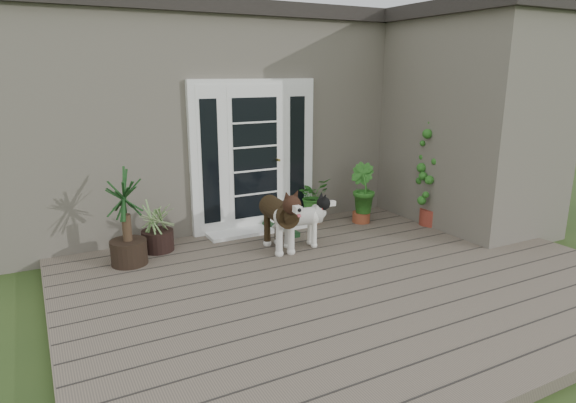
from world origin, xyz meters
name	(u,v)px	position (x,y,z in m)	size (l,w,h in m)	color
deck	(351,282)	(0.00, 0.40, 0.06)	(6.20, 4.60, 0.12)	#6B5B4C
house_main	(217,119)	(0.00, 4.65, 1.55)	(7.40, 4.00, 3.10)	#665E54
roof_main	(214,21)	(0.00, 4.65, 3.20)	(7.60, 4.20, 0.20)	#2D2826
house_wing	(471,127)	(2.90, 1.50, 1.55)	(1.60, 2.40, 3.10)	#665E54
roof_wing	(482,11)	(2.90, 1.50, 3.20)	(1.80, 2.60, 0.20)	#2D2826
door_unit	(254,156)	(-0.20, 2.60, 1.19)	(1.90, 0.14, 2.15)	white
door_step	(261,229)	(-0.20, 2.40, 0.14)	(1.60, 0.40, 0.05)	white
brindle_dog	(279,222)	(-0.33, 1.57, 0.50)	(0.39, 0.91, 0.76)	#322312
white_dog	(301,225)	(-0.03, 1.53, 0.42)	(0.31, 0.73, 0.61)	white
spider_plant	(157,224)	(-1.72, 2.28, 0.48)	(0.68, 0.68, 0.72)	#96B36E
yucca	(126,217)	(-2.14, 1.98, 0.71)	(0.81, 0.81, 1.18)	#113411
herb_a	(313,203)	(0.67, 2.40, 0.43)	(0.48, 0.48, 0.61)	#205E1B
herb_b	(362,201)	(1.34, 2.07, 0.46)	(0.46, 0.46, 0.68)	#1F5418
herb_c	(404,196)	(2.32, 2.23, 0.39)	(0.35, 0.35, 0.54)	#2B5F1B
sapling	(434,168)	(2.19, 1.47, 0.99)	(0.51, 0.51, 1.75)	#225719
clog_left	(272,226)	(-0.03, 2.40, 0.17)	(0.16, 0.34, 0.10)	#143416
clog_right	(293,232)	(0.11, 2.01, 0.16)	(0.13, 0.29, 0.09)	#153518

